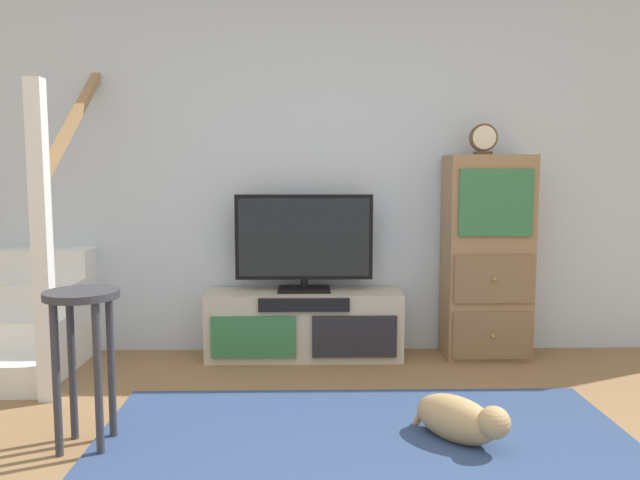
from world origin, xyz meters
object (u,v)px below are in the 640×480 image
(television, at_px, (304,240))
(dog, at_px, (461,419))
(bar_stool_near, at_px, (83,332))
(side_cabinet, at_px, (487,258))
(desk_clock, at_px, (483,139))
(media_console, at_px, (304,325))

(television, xyz_separation_m, dog, (0.75, -1.43, -0.71))
(bar_stool_near, bearing_deg, side_cabinet, 31.81)
(television, xyz_separation_m, desk_clock, (1.22, -0.03, 0.69))
(television, height_order, desk_clock, desk_clock)
(media_console, height_order, side_cabinet, side_cabinet)
(television, distance_m, dog, 1.76)
(television, bearing_deg, dog, -62.11)
(media_console, relative_size, television, 1.42)
(side_cabinet, relative_size, dog, 3.04)
(desk_clock, height_order, dog, desk_clock)
(desk_clock, height_order, bar_stool_near, desk_clock)
(desk_clock, xyz_separation_m, bar_stool_near, (-2.24, -1.40, -0.97))
(television, xyz_separation_m, side_cabinet, (1.27, -0.01, -0.12))
(media_console, relative_size, dog, 2.92)
(media_console, height_order, bar_stool_near, bar_stool_near)
(television, bearing_deg, media_console, -90.00)
(side_cabinet, xyz_separation_m, dog, (-0.52, -1.41, -0.59))
(television, distance_m, side_cabinet, 1.28)
(desk_clock, bearing_deg, dog, -108.55)
(side_cabinet, distance_m, dog, 1.61)
(side_cabinet, relative_size, bar_stool_near, 1.89)
(dog, bearing_deg, television, 117.89)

